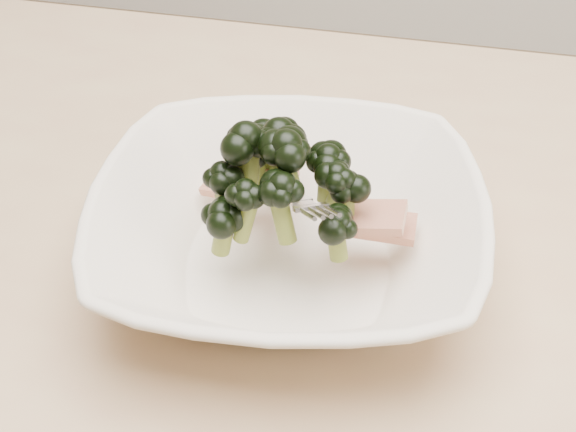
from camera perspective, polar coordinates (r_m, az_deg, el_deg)
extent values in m
cube|color=tan|center=(0.64, 6.87, -4.82)|extent=(1.20, 0.80, 0.04)
cylinder|color=tan|center=(1.29, -17.03, -2.74)|extent=(0.06, 0.06, 0.71)
imported|color=beige|center=(0.60, 0.00, -1.09)|extent=(0.33, 0.33, 0.07)
cylinder|color=#5F6923|center=(0.60, -2.38, 3.31)|extent=(0.02, 0.02, 0.04)
ellipsoid|color=black|center=(0.59, -2.45, 5.30)|extent=(0.04, 0.04, 0.03)
cylinder|color=#5F6923|center=(0.58, 4.14, 0.55)|extent=(0.02, 0.02, 0.04)
ellipsoid|color=black|center=(0.56, 4.24, 2.35)|extent=(0.03, 0.03, 0.03)
cylinder|color=#5F6923|center=(0.56, -2.96, -0.16)|extent=(0.02, 0.01, 0.04)
ellipsoid|color=black|center=(0.54, -3.04, 1.81)|extent=(0.03, 0.03, 0.02)
cylinder|color=#5F6923|center=(0.59, 2.81, 2.49)|extent=(0.01, 0.02, 0.03)
ellipsoid|color=black|center=(0.58, 2.88, 4.20)|extent=(0.03, 0.03, 0.03)
cylinder|color=#5F6923|center=(0.57, 3.38, 1.33)|extent=(0.02, 0.02, 0.03)
ellipsoid|color=black|center=(0.56, 3.46, 3.00)|extent=(0.03, 0.03, 0.02)
cylinder|color=#5F6923|center=(0.59, -0.63, 3.60)|extent=(0.03, 0.02, 0.05)
ellipsoid|color=black|center=(0.58, -0.65, 5.90)|extent=(0.04, 0.04, 0.03)
cylinder|color=#5F6923|center=(0.58, -2.91, 2.76)|extent=(0.02, 0.03, 0.06)
ellipsoid|color=black|center=(0.56, -3.02, 5.56)|extent=(0.04, 0.04, 0.03)
cylinder|color=#5F6923|center=(0.55, -0.42, 0.02)|extent=(0.02, 0.02, 0.04)
ellipsoid|color=black|center=(0.54, -0.44, 2.15)|extent=(0.03, 0.03, 0.03)
cylinder|color=#5F6923|center=(0.58, -4.60, 1.24)|extent=(0.01, 0.01, 0.03)
ellipsoid|color=black|center=(0.57, -4.71, 3.03)|extent=(0.03, 0.03, 0.02)
cylinder|color=#5F6923|center=(0.57, -4.63, -1.41)|extent=(0.02, 0.02, 0.03)
ellipsoid|color=black|center=(0.56, -4.73, 0.16)|extent=(0.03, 0.03, 0.03)
cylinder|color=#5F6923|center=(0.56, -0.13, 3.21)|extent=(0.02, 0.02, 0.04)
ellipsoid|color=black|center=(0.55, -0.13, 5.03)|extent=(0.04, 0.04, 0.03)
cylinder|color=#5F6923|center=(0.62, -1.70, 3.67)|extent=(0.02, 0.03, 0.05)
ellipsoid|color=black|center=(0.61, -1.75, 5.80)|extent=(0.04, 0.04, 0.03)
cylinder|color=#5F6923|center=(0.63, -0.03, 3.74)|extent=(0.02, 0.02, 0.04)
ellipsoid|color=black|center=(0.62, -0.03, 5.45)|extent=(0.03, 0.03, 0.03)
cylinder|color=#5F6923|center=(0.55, 3.51, -1.87)|extent=(0.02, 0.02, 0.03)
ellipsoid|color=black|center=(0.54, 3.58, -0.40)|extent=(0.03, 0.03, 0.03)
cube|color=maroon|center=(0.64, -0.76, 4.19)|extent=(0.06, 0.05, 0.02)
cube|color=maroon|center=(0.65, -3.80, 2.09)|extent=(0.06, 0.04, 0.02)
cube|color=maroon|center=(0.58, 6.21, -0.09)|extent=(0.04, 0.03, 0.01)
cube|color=maroon|center=(0.62, -1.64, 3.46)|extent=(0.04, 0.04, 0.02)
cube|color=maroon|center=(0.65, -0.82, 2.35)|extent=(0.03, 0.05, 0.01)
cube|color=maroon|center=(0.60, 6.43, -0.60)|extent=(0.06, 0.03, 0.01)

